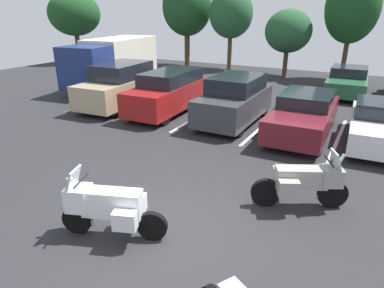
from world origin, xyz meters
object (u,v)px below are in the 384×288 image
object	(u,v)px
car_maroon	(304,115)
car_far_green	(347,81)
motorcycle_touring	(108,206)
car_tan	(120,86)
box_truck	(113,61)
motorcycle_second	(304,181)
car_red	(168,92)
car_white	(381,125)
car_charcoal	(235,100)

from	to	relation	value
car_maroon	car_far_green	bearing A→B (deg)	84.71
motorcycle_touring	car_maroon	xyz separation A→B (m)	(2.05, 7.98, 0.07)
car_tan	car_maroon	bearing A→B (deg)	0.96
car_maroon	box_truck	bearing A→B (deg)	164.99
motorcycle_touring	motorcycle_second	bearing A→B (deg)	43.46
car_red	car_far_green	world-z (taller)	car_red
car_red	motorcycle_second	bearing A→B (deg)	-36.61
car_red	car_far_green	bearing A→B (deg)	48.88
motorcycle_touring	car_red	world-z (taller)	car_red
car_tan	car_far_green	bearing A→B (deg)	40.48
box_truck	car_far_green	bearing A→B (deg)	20.12
motorcycle_touring	car_far_green	xyz separation A→B (m)	(2.75, 15.54, 0.03)
car_red	car_white	bearing A→B (deg)	0.88
car_maroon	motorcycle_second	bearing A→B (deg)	-78.08
car_tan	car_white	size ratio (longest dim) A/B	1.09
car_white	motorcycle_second	bearing A→B (deg)	-104.91
car_far_green	car_charcoal	bearing A→B (deg)	-114.85
car_charcoal	motorcycle_second	bearing A→B (deg)	-53.66
motorcycle_touring	car_white	distance (m)	9.35
car_red	car_maroon	bearing A→B (deg)	-0.87
motorcycle_second	box_truck	distance (m)	14.99
car_tan	car_far_green	size ratio (longest dim) A/B	1.00
car_maroon	car_far_green	size ratio (longest dim) A/B	1.02
car_charcoal	car_white	xyz separation A→B (m)	(5.19, 0.08, -0.22)
car_tan	car_red	distance (m)	2.51
box_truck	car_charcoal	bearing A→B (deg)	-18.59
car_far_green	box_truck	world-z (taller)	box_truck
car_red	car_charcoal	size ratio (longest dim) A/B	1.11
motorcycle_second	car_tan	size ratio (longest dim) A/B	0.43
motorcycle_touring	motorcycle_second	xyz separation A→B (m)	(3.11, 2.95, -0.02)
car_charcoal	car_tan	bearing A→B (deg)	-177.18
car_tan	motorcycle_touring	bearing A→B (deg)	-51.37
car_red	car_far_green	xyz separation A→B (m)	(6.52, 7.47, -0.21)
motorcycle_second	box_truck	bearing A→B (deg)	147.16
motorcycle_second	car_maroon	bearing A→B (deg)	101.92
motorcycle_touring	motorcycle_second	size ratio (longest dim) A/B	1.02
motorcycle_second	car_tan	bearing A→B (deg)	152.48
motorcycle_second	car_charcoal	bearing A→B (deg)	126.34
motorcycle_touring	motorcycle_second	world-z (taller)	motorcycle_touring
motorcycle_touring	car_tan	bearing A→B (deg)	128.63
car_charcoal	motorcycle_touring	bearing A→B (deg)	-85.18
motorcycle_second	car_tan	distance (m)	10.58
car_white	box_truck	size ratio (longest dim) A/B	0.62
car_charcoal	box_truck	size ratio (longest dim) A/B	0.61
car_far_green	car_tan	bearing A→B (deg)	-139.52
motorcycle_touring	car_charcoal	distance (m)	8.15
motorcycle_second	car_red	world-z (taller)	car_red
car_white	car_charcoal	bearing A→B (deg)	-179.12
motorcycle_second	car_charcoal	distance (m)	6.41
motorcycle_touring	car_red	bearing A→B (deg)	115.04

